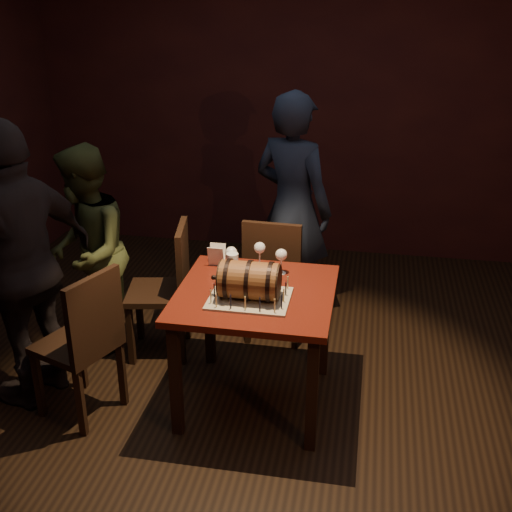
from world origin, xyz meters
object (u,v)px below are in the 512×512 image
(wine_glass_mid, at_px, (260,249))
(person_back, at_px, (293,209))
(chair_left_rear, at_px, (169,283))
(person_left_rear, at_px, (87,252))
(pub_table, at_px, (255,308))
(barrel_cake, at_px, (249,280))
(person_left_front, at_px, (24,267))
(wine_glass_left, at_px, (231,254))
(pint_of_ale, at_px, (232,266))
(chair_back, at_px, (274,273))
(chair_left_front, at_px, (85,338))
(wine_glass_right, at_px, (281,256))

(wine_glass_mid, bearing_deg, person_back, 83.34)
(chair_left_rear, relative_size, person_left_rear, 0.64)
(pub_table, distance_m, chair_left_rear, 0.83)
(chair_left_rear, bearing_deg, barrel_cake, -40.62)
(chair_left_rear, xyz_separation_m, person_left_front, (-0.65, -0.63, 0.34))
(wine_glass_left, distance_m, person_back, 0.96)
(barrel_cake, xyz_separation_m, person_back, (0.07, 1.28, -0.01))
(pint_of_ale, distance_m, person_left_front, 1.21)
(wine_glass_mid, relative_size, person_left_rear, 0.11)
(chair_back, distance_m, chair_left_front, 1.40)
(pub_table, height_order, pint_of_ale, pint_of_ale)
(pint_of_ale, xyz_separation_m, person_left_front, (-1.16, -0.34, 0.04))
(wine_glass_mid, height_order, chair_left_rear, chair_left_rear)
(wine_glass_right, relative_size, person_back, 0.09)
(chair_left_front, xyz_separation_m, person_left_rear, (-0.30, 0.73, 0.20))
(wine_glass_right, bearing_deg, pint_of_ale, -160.90)
(chair_left_rear, distance_m, chair_left_front, 0.81)
(wine_glass_mid, xyz_separation_m, chair_back, (0.03, 0.40, -0.34))
(wine_glass_mid, distance_m, chair_left_front, 1.16)
(barrel_cake, distance_m, wine_glass_right, 0.39)
(person_left_rear, bearing_deg, person_left_front, -29.17)
(chair_back, bearing_deg, person_left_rear, -164.98)
(person_back, bearing_deg, wine_glass_right, 118.18)
(chair_left_front, relative_size, person_left_rear, 0.64)
(person_left_front, bearing_deg, chair_left_front, 89.19)
(chair_left_front, bearing_deg, barrel_cake, 12.73)
(chair_left_front, bearing_deg, wine_glass_right, 29.24)
(barrel_cake, relative_size, person_left_front, 0.22)
(pub_table, distance_m, person_back, 1.19)
(chair_left_rear, bearing_deg, person_back, 43.90)
(chair_back, bearing_deg, wine_glass_mid, -94.58)
(pub_table, relative_size, wine_glass_left, 5.59)
(barrel_cake, height_order, chair_left_rear, barrel_cake)
(barrel_cake, distance_m, person_back, 1.28)
(wine_glass_left, height_order, person_back, person_back)
(wine_glass_right, height_order, chair_left_front, chair_left_front)
(person_left_front, bearing_deg, pint_of_ale, 124.92)
(pub_table, xyz_separation_m, person_left_rear, (-1.22, 0.42, 0.08))
(wine_glass_mid, height_order, person_left_front, person_left_front)
(pub_table, distance_m, person_left_rear, 1.30)
(person_left_rear, bearing_deg, wine_glass_mid, 67.94)
(barrel_cake, xyz_separation_m, pint_of_ale, (-0.16, 0.28, -0.05))
(wine_glass_mid, distance_m, wine_glass_right, 0.17)
(chair_left_rear, xyz_separation_m, person_back, (0.74, 0.71, 0.33))
(pub_table, relative_size, wine_glass_mid, 5.59)
(pint_of_ale, distance_m, chair_back, 0.67)
(wine_glass_mid, xyz_separation_m, pint_of_ale, (-0.13, -0.18, -0.04))
(chair_back, distance_m, chair_left_rear, 0.73)
(barrel_cake, height_order, person_back, person_back)
(wine_glass_mid, bearing_deg, pub_table, -83.72)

